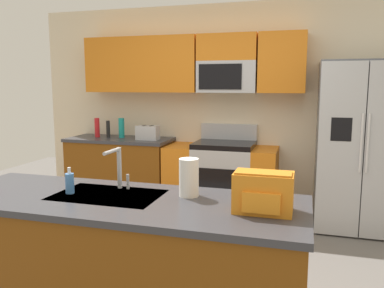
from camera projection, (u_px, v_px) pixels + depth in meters
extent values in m
plane|color=#66605B|center=(176.00, 281.00, 3.23)|extent=(9.00, 9.00, 0.00)
cube|color=beige|center=(228.00, 108.00, 5.07)|extent=(5.20, 0.10, 2.60)
cube|color=orange|center=(115.00, 65.00, 5.21)|extent=(0.70, 0.32, 0.70)
cube|color=orange|center=(168.00, 65.00, 5.00)|extent=(0.80, 0.32, 0.70)
cube|color=orange|center=(282.00, 63.00, 4.60)|extent=(0.54, 0.32, 0.70)
cube|color=#B7BABF|center=(228.00, 77.00, 4.81)|extent=(0.72, 0.32, 0.38)
cube|color=black|center=(220.00, 77.00, 4.67)|extent=(0.52, 0.01, 0.30)
cube|color=orange|center=(228.00, 48.00, 4.76)|extent=(0.72, 0.32, 0.32)
cube|color=brown|center=(121.00, 173.00, 5.26)|extent=(1.34, 0.60, 0.86)
cube|color=#38383D|center=(120.00, 139.00, 5.19)|extent=(1.37, 0.63, 0.04)
cube|color=#B7BABF|center=(224.00, 181.00, 4.87)|extent=(0.72, 0.60, 0.84)
cube|color=black|center=(219.00, 184.00, 4.57)|extent=(0.60, 0.01, 0.36)
cube|color=black|center=(224.00, 145.00, 4.80)|extent=(0.72, 0.60, 0.06)
cube|color=#B7BABF|center=(229.00, 132.00, 5.04)|extent=(0.72, 0.06, 0.20)
cube|color=orange|center=(183.00, 178.00, 5.02)|extent=(0.36, 0.60, 0.84)
cube|color=orange|center=(265.00, 183.00, 4.73)|extent=(0.28, 0.60, 0.84)
cube|color=#4C4F54|center=(359.00, 146.00, 4.32)|extent=(0.90, 0.70, 1.85)
cube|color=#B7BABF|center=(340.00, 151.00, 4.03)|extent=(0.44, 0.04, 1.81)
cylinder|color=silver|center=(361.00, 143.00, 3.94)|extent=(0.02, 0.02, 0.60)
cylinder|color=silver|center=(368.00, 143.00, 3.92)|extent=(0.02, 0.02, 0.60)
cube|color=black|center=(341.00, 129.00, 3.98)|extent=(0.20, 0.00, 0.24)
cube|color=brown|center=(121.00, 269.00, 2.50)|extent=(2.27, 0.77, 0.86)
cube|color=#38383D|center=(119.00, 201.00, 2.44)|extent=(2.31, 0.81, 0.04)
cube|color=#B7BABF|center=(108.00, 197.00, 2.51)|extent=(0.68, 0.44, 0.03)
cube|color=#B7BABF|center=(148.00, 133.00, 5.01)|extent=(0.28, 0.16, 0.18)
cube|color=black|center=(144.00, 126.00, 5.01)|extent=(0.03, 0.11, 0.01)
cube|color=black|center=(151.00, 126.00, 4.98)|extent=(0.03, 0.11, 0.01)
cylinder|color=black|center=(108.00, 129.00, 5.22)|extent=(0.05, 0.05, 0.22)
cylinder|color=red|center=(97.00, 128.00, 5.26)|extent=(0.07, 0.07, 0.26)
cylinder|color=teal|center=(121.00, 128.00, 5.19)|extent=(0.08, 0.08, 0.26)
cylinder|color=#B7BABF|center=(119.00, 168.00, 2.65)|extent=(0.03, 0.03, 0.28)
cylinder|color=#B7BABF|center=(112.00, 151.00, 2.54)|extent=(0.02, 0.20, 0.02)
cylinder|color=#B7BABF|center=(128.00, 181.00, 2.65)|extent=(0.02, 0.02, 0.10)
cylinder|color=#4C8CD8|center=(70.00, 183.00, 2.53)|extent=(0.06, 0.06, 0.13)
cylinder|color=white|center=(69.00, 171.00, 2.52)|extent=(0.02, 0.02, 0.04)
cylinder|color=white|center=(189.00, 177.00, 2.46)|extent=(0.12, 0.12, 0.24)
cube|color=orange|center=(263.00, 192.00, 2.16)|extent=(0.32, 0.20, 0.22)
cube|color=#C7701A|center=(263.00, 174.00, 2.12)|extent=(0.30, 0.14, 0.03)
cube|color=orange|center=(261.00, 203.00, 2.06)|extent=(0.20, 0.03, 0.11)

